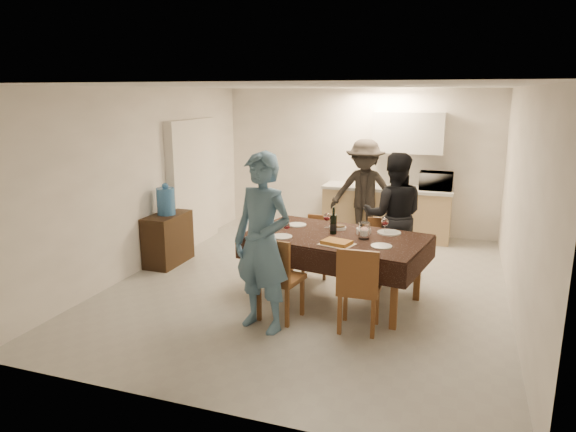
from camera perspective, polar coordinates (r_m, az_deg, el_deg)
name	(u,v)px	position (r m, az deg, el deg)	size (l,w,h in m)	color
floor	(311,284)	(7.02, 2.53, -7.53)	(5.00, 6.00, 0.02)	#9E9E9A
ceiling	(313,86)	(6.55, 2.77, 14.21)	(5.00, 6.00, 0.02)	white
wall_back	(358,161)	(9.55, 7.78, 6.07)	(5.00, 0.02, 2.60)	white
wall_front	(200,258)	(3.96, -9.77, -4.66)	(5.00, 0.02, 2.60)	white
wall_left	(146,179)	(7.74, -15.45, 3.97)	(0.02, 6.00, 2.60)	white
wall_right	(521,203)	(6.44, 24.51, 1.36)	(0.02, 6.00, 2.60)	white
stub_partition	(193,183)	(8.74, -10.50, 3.63)	(0.15, 1.40, 2.10)	silver
kitchen_base_cabinet	(386,213)	(9.29, 10.84, 0.29)	(2.20, 0.60, 0.86)	tan
kitchen_worktop	(387,188)	(9.20, 10.97, 3.05)	(2.24, 0.64, 0.05)	#BABBB5
upper_cabinet	(408,133)	(9.18, 13.24, 9.00)	(1.20, 0.34, 0.70)	silver
dining_table	(336,238)	(6.31, 5.36, -2.47)	(2.30, 1.59, 0.83)	black
chair_near_left	(278,271)	(5.72, -1.12, -6.10)	(0.52, 0.52, 0.53)	brown
chair_near_right	(358,281)	(5.50, 7.80, -7.19)	(0.46, 0.46, 0.52)	brown
chair_far_left	(316,242)	(7.12, 3.08, -2.88)	(0.38, 0.38, 0.45)	brown
chair_far_right	(381,247)	(6.93, 10.26, -3.39)	(0.46, 0.46, 0.47)	brown
console	(168,239)	(7.92, -13.18, -2.51)	(0.41, 0.82, 0.76)	black
water_jug	(166,201)	(7.79, -13.41, 1.60)	(0.27, 0.27, 0.40)	#407FC6
wine_bottle	(333,220)	(6.31, 5.07, -0.49)	(0.08, 0.08, 0.34)	black
water_pitcher	(364,231)	(6.16, 8.44, -1.63)	(0.13, 0.13, 0.20)	white
savoury_tart	(337,242)	(5.91, 5.44, -2.95)	(0.37, 0.28, 0.05)	#AC8332
salad_bowl	(363,231)	(6.40, 8.37, -1.66)	(0.17, 0.17, 0.07)	silver
mushroom_dish	(338,228)	(6.57, 5.53, -1.32)	(0.20, 0.20, 0.04)	silver
wine_glass_a	(287,229)	(6.19, -0.12, -1.50)	(0.08, 0.08, 0.18)	white
wine_glass_b	(385,226)	(6.41, 10.70, -1.09)	(0.09, 0.09, 0.20)	white
wine_glass_c	(327,221)	(6.60, 4.32, -0.51)	(0.09, 0.09, 0.19)	white
plate_near_left	(282,237)	(6.18, -0.71, -2.30)	(0.26, 0.26, 0.01)	silver
plate_near_right	(381,246)	(5.90, 10.34, -3.30)	(0.24, 0.24, 0.01)	silver
plate_far_left	(297,225)	(6.73, 1.02, -0.98)	(0.24, 0.24, 0.01)	silver
plate_far_right	(389,233)	(6.48, 11.17, -1.82)	(0.29, 0.29, 0.02)	silver
microwave	(436,181)	(9.10, 16.14, 3.77)	(0.55, 0.37, 0.30)	silver
person_near	(262,243)	(5.46, -2.87, -3.01)	(0.71, 0.46, 1.94)	teal
person_far	(393,216)	(7.19, 11.64, 0.02)	(0.85, 0.66, 1.75)	black
person_kitchen	(364,192)	(8.81, 8.46, 2.69)	(1.14, 0.66, 1.77)	black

